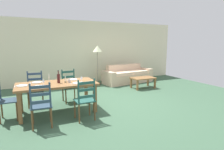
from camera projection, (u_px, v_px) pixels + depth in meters
The scene contains 27 objects.
ground_plane at pixel (112, 103), 5.40m from camera, with size 9.60×9.60×0.02m, color #3A5B42.
wall_far at pixel (81, 52), 8.13m from camera, with size 9.60×0.16×2.70m, color beige.
dining_table at pixel (57, 86), 4.56m from camera, with size 1.90×0.96×0.75m.
dining_chair_near_left at pixel (41, 105), 3.74m from camera, with size 0.44×0.42×0.96m.
dining_chair_near_right at pixel (85, 100), 4.10m from camera, with size 0.44×0.42×0.96m.
dining_chair_far_left at pixel (35, 89), 5.10m from camera, with size 0.44×0.43×0.96m.
dining_chair_far_right at pixel (70, 86), 5.48m from camera, with size 0.45×0.43×0.96m.
dining_chair_head_west at pixel (5, 100), 4.11m from camera, with size 0.41×0.43×0.96m.
dinner_plate_near_left at pixel (38, 87), 4.14m from camera, with size 0.24×0.24×0.02m, color white.
fork_near_left at pixel (31, 87), 4.08m from camera, with size 0.02×0.17×0.01m, color silver.
dinner_plate_near_right at pixel (77, 83), 4.51m from camera, with size 0.24×0.24×0.02m, color white.
fork_near_right at pixel (71, 84), 4.45m from camera, with size 0.02×0.17×0.01m, color silver.
dinner_plate_far_left at pixel (37, 82), 4.59m from camera, with size 0.24×0.24×0.02m, color white.
fork_far_left at pixel (30, 83), 4.52m from camera, with size 0.02×0.17×0.01m, color silver.
dinner_plate_far_right at pixel (73, 80), 4.96m from camera, with size 0.24×0.24×0.02m, color white.
fork_far_right at pixel (67, 80), 4.90m from camera, with size 0.02×0.17×0.01m, color silver.
dinner_plate_head_west at pixel (22, 86), 4.23m from camera, with size 0.24×0.24×0.02m, color white.
fork_head_west at pixel (15, 87), 4.16m from camera, with size 0.02×0.17×0.01m, color silver.
wine_bottle at pixel (59, 78), 4.55m from camera, with size 0.07×0.07×0.32m.
wine_glass_near_left at pixel (43, 81), 4.28m from camera, with size 0.06×0.06×0.16m.
wine_glass_near_right at pixel (81, 78), 4.64m from camera, with size 0.06×0.06×0.16m.
coffee_cup_primary at pixel (69, 81), 4.60m from camera, with size 0.07×0.07×0.09m, color silver.
candle_tall at pixel (49, 81), 4.48m from camera, with size 0.05×0.05×0.24m.
candle_short at pixel (65, 81), 4.59m from camera, with size 0.05×0.05×0.16m.
couch at pixel (127, 76), 8.25m from camera, with size 2.37×1.12×0.80m.
coffee_table at pixel (143, 79), 7.16m from camera, with size 0.90×0.56×0.42m.
standing_lamp at pixel (97, 51), 7.68m from camera, with size 0.40×0.40×1.64m.
Camera 1 is at (-2.17, -4.71, 1.70)m, focal length 29.51 mm.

